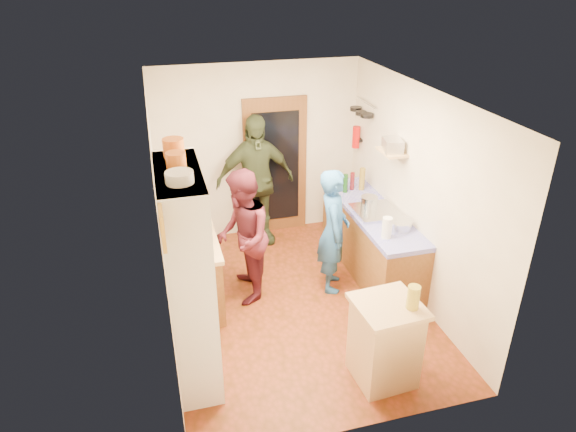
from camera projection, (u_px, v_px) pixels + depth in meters
name	position (u px, v px, depth m)	size (l,w,h in m)	color
floor	(295.00, 303.00, 6.42)	(3.00, 4.00, 0.02)	maroon
ceiling	(297.00, 94.00, 5.24)	(3.00, 4.00, 0.02)	silver
wall_back	(258.00, 152.00, 7.56)	(3.00, 0.02, 2.60)	silver
wall_front	(365.00, 314.00, 4.10)	(3.00, 0.02, 2.60)	silver
wall_left	(160.00, 225.00, 5.48)	(0.02, 4.00, 2.60)	silver
wall_right	(416.00, 194.00, 6.18)	(0.02, 4.00, 2.60)	silver
door_frame	(276.00, 167.00, 7.70)	(0.95, 0.06, 2.10)	brown
door_glass	(276.00, 168.00, 7.67)	(0.70, 0.02, 1.70)	black
hutch_body	(189.00, 278.00, 4.92)	(0.40, 1.20, 2.20)	white
hutch_top_shelf	(178.00, 173.00, 4.44)	(0.40, 1.14, 0.04)	white
plate_stack	(179.00, 177.00, 4.18)	(0.23, 0.23, 0.10)	white
orange_pot_a	(176.00, 160.00, 4.47)	(0.18, 0.18, 0.14)	orange
orange_pot_b	(173.00, 148.00, 4.71)	(0.20, 0.20, 0.18)	orange
left_counter_base	(192.00, 268.00, 6.33)	(0.60, 1.40, 0.85)	brown
left_counter_top	(189.00, 236.00, 6.13)	(0.64, 1.44, 0.05)	#D8AF7C
toaster	(196.00, 244.00, 5.72)	(0.25, 0.16, 0.19)	white
kettle	(185.00, 234.00, 5.95)	(0.16, 0.16, 0.18)	white
orange_bowl	(194.00, 226.00, 6.22)	(0.21, 0.21, 0.10)	orange
chopping_board	(187.00, 216.00, 6.52)	(0.30, 0.22, 0.03)	#D8AF7C
right_counter_base	(370.00, 242.00, 6.94)	(0.60, 2.20, 0.84)	brown
right_counter_top	(373.00, 212.00, 6.74)	(0.62, 2.22, 0.06)	#130EBB
hob	(376.00, 211.00, 6.63)	(0.55, 0.58, 0.04)	silver
pot_on_hob	(369.00, 202.00, 6.68)	(0.22, 0.22, 0.14)	silver
bottle_a	(345.00, 183.00, 7.17)	(0.07, 0.07, 0.27)	#143F14
bottle_b	(352.00, 181.00, 7.27)	(0.06, 0.06, 0.25)	#591419
bottle_c	(362.00, 179.00, 7.24)	(0.08, 0.08, 0.32)	olive
paper_towel	(387.00, 228.00, 6.00)	(0.12, 0.12, 0.25)	white
mixing_bowl	(400.00, 225.00, 6.22)	(0.28, 0.28, 0.11)	silver
island_base	(384.00, 344.00, 5.08)	(0.55, 0.55, 0.86)	#D8AF7C
island_top	(388.00, 306.00, 4.87)	(0.62, 0.62, 0.05)	#D8AF7C
cutting_board	(381.00, 304.00, 4.90)	(0.35, 0.28, 0.02)	white
oil_jar	(413.00, 297.00, 4.76)	(0.12, 0.12, 0.24)	#AD9E2D
pan_rail	(366.00, 103.00, 7.15)	(0.02, 0.02, 0.65)	silver
pan_hang_a	(367.00, 115.00, 7.05)	(0.18, 0.18, 0.05)	black
pan_hang_b	(361.00, 113.00, 7.23)	(0.16, 0.16, 0.05)	black
pan_hang_c	(356.00, 109.00, 7.40)	(0.17, 0.17, 0.05)	black
wall_shelf	(392.00, 152.00, 6.36)	(0.26, 0.42, 0.03)	#D8AF7C
radio	(393.00, 145.00, 6.32)	(0.22, 0.30, 0.15)	silver
ext_bracket	(360.00, 140.00, 7.57)	(0.06, 0.10, 0.04)	black
fire_extinguisher	(356.00, 137.00, 7.54)	(0.11, 0.11, 0.32)	red
picture_frame	(163.00, 228.00, 3.81)	(0.03, 0.25, 0.30)	gold
person_hob	(336.00, 232.00, 6.36)	(0.59, 0.39, 1.63)	#26599E
person_left	(245.00, 236.00, 6.21)	(0.82, 0.64, 1.69)	#4D1722
person_back	(256.00, 181.00, 7.39)	(1.15, 0.48, 1.96)	#2F3922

